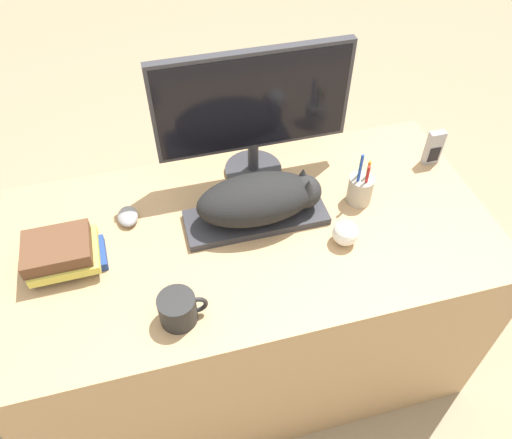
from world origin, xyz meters
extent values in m
cube|color=tan|center=(0.00, 0.38, 0.38)|extent=(1.49, 0.76, 0.76)
cube|color=#2D2D33|center=(0.03, 0.42, 0.77)|extent=(0.44, 0.15, 0.02)
ellipsoid|color=black|center=(0.03, 0.42, 0.85)|extent=(0.36, 0.18, 0.14)
sphere|color=#262626|center=(0.18, 0.42, 0.85)|extent=(0.10, 0.10, 0.10)
cone|color=#262626|center=(0.18, 0.39, 0.90)|extent=(0.04, 0.04, 0.04)
cone|color=#262626|center=(0.18, 0.44, 0.90)|extent=(0.04, 0.04, 0.04)
cylinder|color=#333338|center=(0.08, 0.64, 0.77)|extent=(0.19, 0.19, 0.02)
cylinder|color=#333338|center=(0.08, 0.64, 0.83)|extent=(0.04, 0.04, 0.11)
cube|color=#333338|center=(0.08, 0.64, 1.04)|extent=(0.61, 0.03, 0.33)
cube|color=black|center=(0.08, 0.63, 1.04)|extent=(0.59, 0.01, 0.31)
ellipsoid|color=gray|center=(-0.36, 0.52, 0.78)|extent=(0.06, 0.09, 0.03)
cylinder|color=black|center=(-0.26, 0.13, 0.81)|extent=(0.10, 0.10, 0.09)
torus|color=black|center=(-0.21, 0.13, 0.81)|extent=(0.06, 0.01, 0.06)
cylinder|color=#B2A893|center=(0.37, 0.42, 0.81)|extent=(0.08, 0.08, 0.09)
cylinder|color=orange|center=(0.38, 0.42, 0.86)|extent=(0.01, 0.01, 0.12)
cylinder|color=#338C38|center=(0.36, 0.43, 0.87)|extent=(0.01, 0.01, 0.14)
cylinder|color=#1E47B2|center=(0.35, 0.41, 0.88)|extent=(0.01, 0.01, 0.16)
cylinder|color=#B21E1E|center=(0.37, 0.40, 0.86)|extent=(0.01, 0.01, 0.12)
sphere|color=silver|center=(0.26, 0.26, 0.80)|extent=(0.08, 0.08, 0.08)
cube|color=#99999E|center=(0.68, 0.53, 0.83)|extent=(0.06, 0.03, 0.13)
cube|color=black|center=(0.68, 0.51, 0.81)|extent=(0.04, 0.00, 0.06)
cube|color=navy|center=(-0.53, 0.39, 0.78)|extent=(0.21, 0.13, 0.03)
cube|color=#CCC14C|center=(-0.54, 0.39, 0.80)|extent=(0.19, 0.17, 0.03)
cube|color=brown|center=(-0.55, 0.39, 0.84)|extent=(0.18, 0.15, 0.04)
camera|label=1|loc=(-0.24, -0.60, 1.90)|focal=35.00mm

